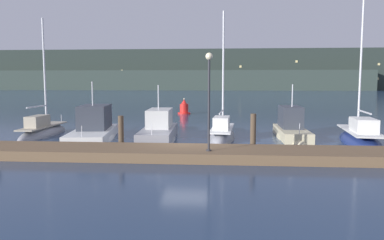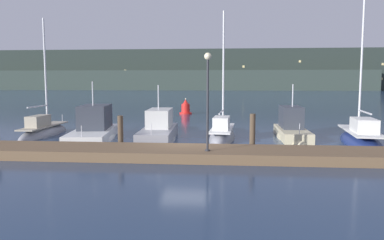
{
  "view_description": "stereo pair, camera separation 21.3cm",
  "coord_description": "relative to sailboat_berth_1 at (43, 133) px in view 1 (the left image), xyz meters",
  "views": [
    {
      "loc": [
        1.79,
        -18.89,
        3.58
      ],
      "look_at": [
        0.0,
        3.55,
        1.2
      ],
      "focal_mm": 35.0,
      "sensor_mm": 36.0,
      "label": 1
    },
    {
      "loc": [
        2.01,
        -18.87,
        3.58
      ],
      "look_at": [
        0.0,
        3.55,
        1.2
      ],
      "focal_mm": 35.0,
      "sensor_mm": 36.0,
      "label": 2
    }
  ],
  "objects": [
    {
      "name": "ground_plane",
      "position": [
        9.81,
        -4.38,
        -0.15
      ],
      "size": [
        400.0,
        400.0,
        0.0
      ],
      "primitive_type": "plane",
      "color": "navy"
    },
    {
      "name": "dock",
      "position": [
        9.81,
        -6.23,
        0.08
      ],
      "size": [
        27.22,
        2.8,
        0.45
      ],
      "primitive_type": "cube",
      "color": "brown",
      "rests_on": "ground"
    },
    {
      "name": "mooring_pile_1",
      "position": [
        6.44,
        -4.58,
        0.74
      ],
      "size": [
        0.28,
        0.28,
        1.79
      ],
      "primitive_type": "cylinder",
      "color": "#4C3D2D",
      "rests_on": "ground"
    },
    {
      "name": "mooring_pile_2",
      "position": [
        13.17,
        -4.58,
        0.82
      ],
      "size": [
        0.28,
        0.28,
        1.94
      ],
      "primitive_type": "cylinder",
      "color": "#4C3D2D",
      "rests_on": "ground"
    },
    {
      "name": "sailboat_berth_1",
      "position": [
        0.0,
        0.0,
        0.0
      ],
      "size": [
        1.39,
        5.93,
        8.28
      ],
      "color": "gray",
      "rests_on": "ground"
    },
    {
      "name": "motorboat_berth_2",
      "position": [
        3.75,
        -1.06,
        0.19
      ],
      "size": [
        3.39,
        7.24,
        4.13
      ],
      "color": "white",
      "rests_on": "ground"
    },
    {
      "name": "motorboat_berth_3",
      "position": [
        7.82,
        -1.2,
        0.18
      ],
      "size": [
        2.28,
        6.71,
        3.84
      ],
      "color": "gray",
      "rests_on": "ground"
    },
    {
      "name": "sailboat_berth_4",
      "position": [
        11.64,
        -0.33,
        -0.01
      ],
      "size": [
        1.91,
        6.02,
        8.58
      ],
      "color": "gray",
      "rests_on": "ground"
    },
    {
      "name": "motorboat_berth_5",
      "position": [
        15.98,
        0.48,
        0.17
      ],
      "size": [
        1.84,
        5.77,
        3.94
      ],
      "color": "beige",
      "rests_on": "ground"
    },
    {
      "name": "sailboat_berth_6",
      "position": [
        19.6,
        -1.15,
        0.04
      ],
      "size": [
        2.64,
        6.81,
        9.08
      ],
      "color": "navy",
      "rests_on": "ground"
    },
    {
      "name": "channel_buoy",
      "position": [
        7.56,
        16.62,
        0.46
      ],
      "size": [
        1.34,
        1.34,
        1.7
      ],
      "color": "red",
      "rests_on": "ground"
    },
    {
      "name": "dock_lamppost",
      "position": [
        11.03,
        -6.8,
        3.18
      ],
      "size": [
        0.32,
        0.32,
        4.34
      ],
      "color": "#2D2D33",
      "rests_on": "dock"
    },
    {
      "name": "hillside_backdrop",
      "position": [
        7.35,
        125.41,
        6.98
      ],
      "size": [
        240.0,
        23.0,
        15.49
      ],
      "color": "#28332D",
      "rests_on": "ground"
    }
  ]
}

